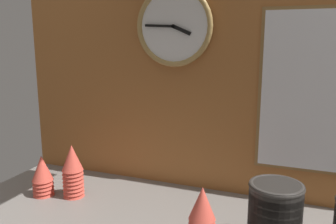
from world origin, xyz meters
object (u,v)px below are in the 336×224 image
Objects in this scene: wall_clock at (174,26)px; menu_board at (312,92)px; cup_stack_left at (73,171)px; bowl_stack_right at (275,213)px; cup_stack_far_left at (42,175)px; cup_stack_center_right at (202,215)px.

menu_board is (0.48, 0.01, -0.22)m from wall_clock.
menu_board is at bearing 1.06° from wall_clock.
cup_stack_left reaches higher than bowl_stack_right.
bowl_stack_right is at bearing -103.96° from menu_board.
cup_stack_far_left is 0.73m from wall_clock.
bowl_stack_right is at bearing -1.75° from cup_stack_far_left.
wall_clock reaches higher than cup_stack_far_left.
bowl_stack_right is (0.19, 0.06, 0.01)m from cup_stack_center_right.
wall_clock is 0.53× the size of menu_board.
cup_stack_far_left is at bearing -163.69° from cup_stack_left.
cup_stack_center_right is at bearing -58.18° from wall_clock.
menu_board is at bearing 53.53° from cup_stack_center_right.
wall_clock is (0.31, 0.23, 0.52)m from cup_stack_left.
cup_stack_left is at bearing 175.38° from bowl_stack_right.
cup_stack_far_left is 0.52× the size of wall_clock.
cup_stack_center_right is (0.52, -0.12, -0.01)m from cup_stack_left.
wall_clock is at bearing 31.98° from cup_stack_far_left.
cup_stack_left is at bearing -163.23° from menu_board.
menu_board is (0.79, 0.24, 0.30)m from cup_stack_left.
wall_clock reaches higher than bowl_stack_right.
bowl_stack_right is at bearing -4.62° from cup_stack_left.
bowl_stack_right is (0.71, -0.06, -0.00)m from cup_stack_left.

